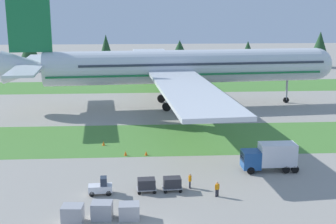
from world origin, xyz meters
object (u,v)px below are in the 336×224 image
at_px(baggage_tug, 101,187).
at_px(taxiway_marker_2, 146,153).
at_px(catering_truck, 270,156).
at_px(ground_crew_marshaller, 190,180).
at_px(airliner, 175,67).
at_px(cargo_dolly_lead, 146,184).
at_px(uld_container_1, 102,211).
at_px(cargo_dolly_second, 172,183).
at_px(taxiway_marker_3, 126,153).
at_px(uld_container_0, 73,214).
at_px(taxiway_marker_0, 251,150).
at_px(uld_container_2, 129,211).
at_px(taxiway_marker_1, 104,143).
at_px(ground_crew_loader, 217,188).

height_order(baggage_tug, taxiway_marker_2, baggage_tug).
relative_size(catering_truck, ground_crew_marshaller, 4.01).
height_order(airliner, cargo_dolly_lead, airliner).
bearing_deg(uld_container_1, taxiway_marker_2, 76.35).
height_order(cargo_dolly_second, taxiway_marker_3, cargo_dolly_second).
height_order(airliner, taxiway_marker_3, airliner).
xyz_separation_m(cargo_dolly_lead, uld_container_0, (-7.16, -6.93, -0.03)).
bearing_deg(catering_truck, baggage_tug, 105.51).
relative_size(uld_container_1, taxiway_marker_0, 4.42).
bearing_deg(uld_container_2, baggage_tug, 118.03).
relative_size(cargo_dolly_lead, taxiway_marker_1, 3.47).
distance_m(ground_crew_loader, uld_container_0, 15.70).
height_order(cargo_dolly_second, uld_container_1, uld_container_1).
relative_size(baggage_tug, cargo_dolly_second, 1.17).
distance_m(catering_truck, ground_crew_marshaller, 11.70).
bearing_deg(baggage_tug, cargo_dolly_lead, -90.00).
bearing_deg(taxiway_marker_2, cargo_dolly_second, -77.51).
distance_m(airliner, cargo_dolly_second, 43.68).
bearing_deg(uld_container_2, uld_container_0, -174.29).
bearing_deg(cargo_dolly_lead, uld_container_1, 141.14).
distance_m(uld_container_1, taxiway_marker_0, 27.47).
distance_m(baggage_tug, uld_container_1, 5.97).
distance_m(baggage_tug, ground_crew_marshaller, 10.04).
distance_m(baggage_tug, uld_container_0, 6.96).
bearing_deg(uld_container_2, taxiway_marker_2, 84.22).
bearing_deg(ground_crew_marshaller, uld_container_0, 127.29).
bearing_deg(ground_crew_loader, uld_container_0, 1.15).
bearing_deg(uld_container_2, taxiway_marker_0, 49.21).
relative_size(catering_truck, ground_crew_loader, 4.01).
bearing_deg(uld_container_0, cargo_dolly_second, 35.27).
relative_size(cargo_dolly_second, taxiway_marker_2, 3.74).
bearing_deg(ground_crew_loader, cargo_dolly_lead, -30.95).
height_order(uld_container_1, taxiway_marker_3, uld_container_1).
relative_size(ground_crew_marshaller, ground_crew_loader, 1.00).
bearing_deg(ground_crew_loader, taxiway_marker_3, -72.45).
xyz_separation_m(cargo_dolly_lead, taxiway_marker_0, (15.05, 13.10, -0.69)).
relative_size(airliner, taxiway_marker_0, 180.86).
relative_size(ground_crew_marshaller, uld_container_0, 0.87).
bearing_deg(ground_crew_loader, uld_container_1, 2.29).
bearing_deg(cargo_dolly_lead, taxiway_marker_2, -4.19).
distance_m(baggage_tug, cargo_dolly_second, 7.93).
bearing_deg(cargo_dolly_lead, taxiway_marker_0, -52.48).
xyz_separation_m(airliner, cargo_dolly_lead, (-6.47, -43.10, -7.25)).
bearing_deg(cargo_dolly_lead, cargo_dolly_second, -90.00).
height_order(cargo_dolly_second, taxiway_marker_1, cargo_dolly_second).
bearing_deg(ground_crew_marshaller, cargo_dolly_lead, 103.89).
relative_size(taxiway_marker_2, taxiway_marker_3, 0.91).
bearing_deg(ground_crew_loader, airliner, -106.66).
xyz_separation_m(cargo_dolly_second, ground_crew_loader, (4.76, -1.91, 0.03)).
bearing_deg(uld_container_1, cargo_dolly_lead, 54.67).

